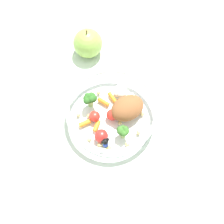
% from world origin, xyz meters
% --- Properties ---
extents(ground_plane, '(2.40, 2.40, 0.00)m').
position_xyz_m(ground_plane, '(0.00, 0.00, 0.00)').
color(ground_plane, silver).
extents(food_container, '(0.23, 0.23, 0.06)m').
position_xyz_m(food_container, '(-0.01, -0.01, 0.03)').
color(food_container, white).
rests_on(food_container, ground_plane).
extents(loose_apple, '(0.08, 0.08, 0.09)m').
position_xyz_m(loose_apple, '(0.04, -0.22, 0.04)').
color(loose_apple, '#8CB74C').
rests_on(loose_apple, ground_plane).
extents(folded_napkin, '(0.17, 0.14, 0.01)m').
position_xyz_m(folded_napkin, '(-0.13, 0.20, 0.00)').
color(folded_napkin, white).
rests_on(folded_napkin, ground_plane).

